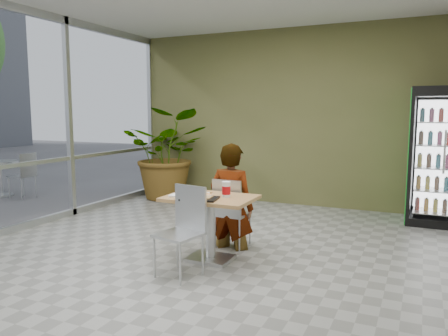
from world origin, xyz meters
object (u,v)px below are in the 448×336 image
Objects in this scene: chair_far at (230,208)px; cafeteria_tray at (200,198)px; dining_table at (210,215)px; soda_cup at (226,190)px; potted_plant at (169,154)px; chair_near at (185,223)px; beverage_fridge at (443,157)px; seated_woman at (231,207)px.

cafeteria_tray is (-0.04, -0.73, 0.25)m from chair_far.
chair_far reaches higher than dining_table.
dining_table is 0.35m from soda_cup.
chair_far is 3.40m from potted_plant.
soda_cup is (0.17, -0.48, 0.32)m from chair_far.
soda_cup reaches higher than chair_far.
cafeteria_tray is at bearing 88.48° from chair_far.
cafeteria_tray is 0.22× the size of potted_plant.
chair_near is 4.26m from beverage_fridge.
seated_woman is (0.02, 0.56, -0.03)m from dining_table.
potted_plant is (-2.54, 2.88, 0.05)m from soda_cup.
cafeteria_tray is (-0.21, -0.25, -0.07)m from soda_cup.
potted_plant reaches higher than dining_table.
chair_near is at bearing -125.67° from beverage_fridge.
potted_plant reaches higher than seated_woman.
chair_far is 0.60m from soda_cup.
seated_woman is at bearing -135.24° from beverage_fridge.
soda_cup is at bearing 50.54° from cafeteria_tray.
dining_table is at bearing 89.99° from chair_far.
potted_plant reaches higher than chair_near.
beverage_fridge is (2.44, 2.39, 0.52)m from chair_far.
potted_plant is (-2.34, 3.13, 0.13)m from cafeteria_tray.
dining_table is 0.62× the size of seated_woman.
beverage_fridge reaches higher than cafeteria_tray.
chair_far is at bearing 97.25° from chair_near.
chair_near is (-0.07, -1.01, 0.03)m from chair_far.
cafeteria_tray is at bearing -129.46° from soda_cup.
seated_woman is (0.00, 0.04, -0.00)m from chair_far.
potted_plant is at bearing -179.37° from beverage_fridge.
chair_far is 0.94× the size of chair_near.
seated_woman is 9.20× the size of soda_cup.
chair_near is 2.40× the size of cafeteria_tray.
soda_cup is at bearing 109.13° from seated_woman.
dining_table is 0.56m from seated_woman.
potted_plant is (-4.82, 0.01, -0.15)m from beverage_fridge.
chair_near is at bearing 87.53° from chair_far.
cafeteria_tray reaches higher than dining_table.
cafeteria_tray is at bearing 88.45° from seated_woman.
potted_plant is at bearing -43.12° from seated_woman.
beverage_fridge is at bearing 64.96° from chair_near.
cafeteria_tray is 4.00m from beverage_fridge.
chair_near is 0.65m from soda_cup.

